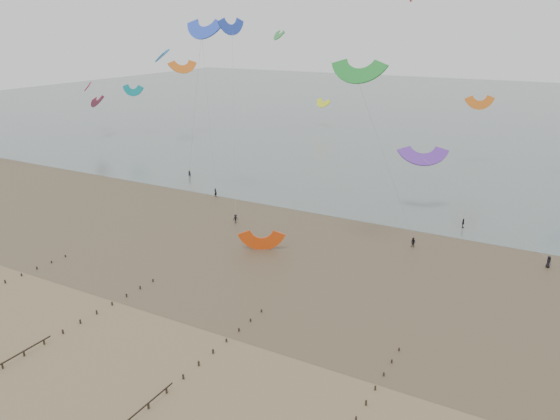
{
  "coord_description": "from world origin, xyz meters",
  "views": [
    {
      "loc": [
        35.87,
        -40.73,
        34.79
      ],
      "look_at": [
        -2.14,
        28.0,
        8.0
      ],
      "focal_mm": 35.0,
      "sensor_mm": 36.0,
      "label": 1
    }
  ],
  "objects": [
    {
      "name": "kitesurfer_lead",
      "position": [
        -29.65,
        49.47,
        0.95
      ],
      "size": [
        0.77,
        0.58,
        1.89
      ],
      "primitive_type": "imported",
      "rotation": [
        0.0,
        0.0,
        2.94
      ],
      "color": "black",
      "rests_on": "ground"
    },
    {
      "name": "kitesurfers",
      "position": [
        21.35,
        47.47,
        0.88
      ],
      "size": [
        100.25,
        22.22,
        1.88
      ],
      "color": "black",
      "rests_on": "ground"
    },
    {
      "name": "sea_and_shore",
      "position": [
        -4.08,
        34.4,
        0.01
      ],
      "size": [
        500.0,
        665.0,
        0.03
      ],
      "color": "#475654",
      "rests_on": "ground"
    },
    {
      "name": "grounded_kite",
      "position": [
        -6.45,
        29.62,
        0.0
      ],
      "size": [
        7.88,
        7.28,
        3.47
      ],
      "primitive_type": null,
      "rotation": [
        1.54,
        0.0,
        0.48
      ],
      "color": "#D9420D",
      "rests_on": "ground"
    },
    {
      "name": "kites_airborne",
      "position": [
        -11.27,
        89.68,
        22.86
      ],
      "size": [
        236.73,
        113.79,
        40.86
      ],
      "color": "#E34484",
      "rests_on": "ground"
    },
    {
      "name": "ground",
      "position": [
        0.0,
        0.0,
        0.0
      ],
      "size": [
        500.0,
        500.0,
        0.0
      ],
      "primitive_type": "plane",
      "color": "brown",
      "rests_on": "ground"
    }
  ]
}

